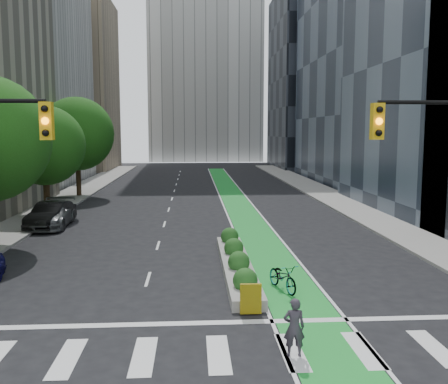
{
  "coord_description": "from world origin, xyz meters",
  "views": [
    {
      "loc": [
        -0.66,
        -13.78,
        5.98
      ],
      "look_at": [
        0.87,
        10.39,
        3.0
      ],
      "focal_mm": 40.0,
      "sensor_mm": 36.0,
      "label": 1
    }
  ],
  "objects": [
    {
      "name": "parked_car_left_mid",
      "position": [
        -9.5,
        17.47,
        0.79
      ],
      "size": [
        2.15,
        4.93,
        1.58
      ],
      "primitive_type": "imported",
      "rotation": [
        0.0,
        0.0,
        -0.1
      ],
      "color": "black",
      "rests_on": "ground"
    },
    {
      "name": "ground",
      "position": [
        0.0,
        0.0,
        0.0
      ],
      "size": [
        160.0,
        160.0,
        0.0
      ],
      "primitive_type": "plane",
      "color": "black",
      "rests_on": "ground"
    },
    {
      "name": "bike_lane_paint",
      "position": [
        3.0,
        30.0,
        0.01
      ],
      "size": [
        2.2,
        70.0,
        0.01
      ],
      "primitive_type": "cube",
      "color": "green",
      "rests_on": "ground"
    },
    {
      "name": "sidewalk_left",
      "position": [
        -11.8,
        25.0,
        0.07
      ],
      "size": [
        3.6,
        90.0,
        0.15
      ],
      "primitive_type": "cube",
      "color": "gray",
      "rests_on": "ground"
    },
    {
      "name": "sidewalk_right",
      "position": [
        11.8,
        25.0,
        0.07
      ],
      "size": [
        3.6,
        90.0,
        0.15
      ],
      "primitive_type": "cube",
      "color": "gray",
      "rests_on": "ground"
    },
    {
      "name": "median_planter",
      "position": [
        1.2,
        7.04,
        0.37
      ],
      "size": [
        1.2,
        10.26,
        1.1
      ],
      "color": "gray",
      "rests_on": "ground"
    },
    {
      "name": "parked_car_left_far",
      "position": [
        -9.5,
        17.7,
        0.79
      ],
      "size": [
        2.4,
        5.52,
        1.58
      ],
      "primitive_type": "imported",
      "rotation": [
        0.0,
        0.0,
        0.04
      ],
      "color": "#525556",
      "rests_on": "ground"
    },
    {
      "name": "building_dark_end",
      "position": [
        20.0,
        68.0,
        14.0
      ],
      "size": [
        14.0,
        18.0,
        28.0
      ],
      "primitive_type": "cube",
      "color": "black",
      "rests_on": "ground"
    },
    {
      "name": "tree_far",
      "position": [
        -11.0,
        32.0,
        5.69
      ],
      "size": [
        6.6,
        6.6,
        9.0
      ],
      "color": "black",
      "rests_on": "ground"
    },
    {
      "name": "building_glass_far",
      "position": [
        21.0,
        45.0,
        21.0
      ],
      "size": [
        14.0,
        24.0,
        42.0
      ],
      "primitive_type": "cube",
      "color": "#19212D",
      "rests_on": "ground"
    },
    {
      "name": "bicycle",
      "position": [
        2.7,
        4.28,
        0.52
      ],
      "size": [
        1.3,
        2.1,
        1.04
      ],
      "primitive_type": "imported",
      "rotation": [
        0.0,
        0.0,
        0.33
      ],
      "color": "gray",
      "rests_on": "ground"
    },
    {
      "name": "cyclist",
      "position": [
        2.0,
        -1.24,
        0.8
      ],
      "size": [
        0.6,
        0.4,
        1.6
      ],
      "primitive_type": "imported",
      "rotation": [
        0.0,
        0.0,
        3.11
      ],
      "color": "#352F38",
      "rests_on": "ground"
    },
    {
      "name": "tree_midfar",
      "position": [
        -11.0,
        22.0,
        4.95
      ],
      "size": [
        5.6,
        5.6,
        7.76
      ],
      "color": "black",
      "rests_on": "ground"
    },
    {
      "name": "building_tan_far",
      "position": [
        -20.0,
        66.0,
        13.0
      ],
      "size": [
        14.0,
        16.0,
        26.0
      ],
      "primitive_type": "cube",
      "color": "tan",
      "rests_on": "ground"
    }
  ]
}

